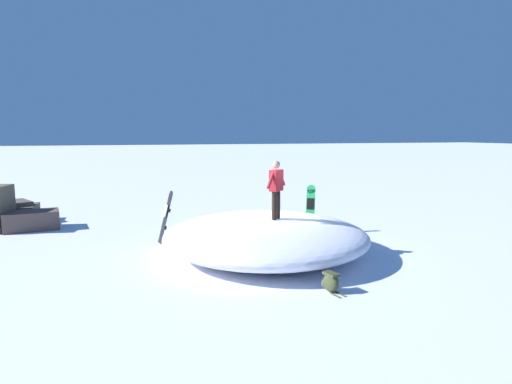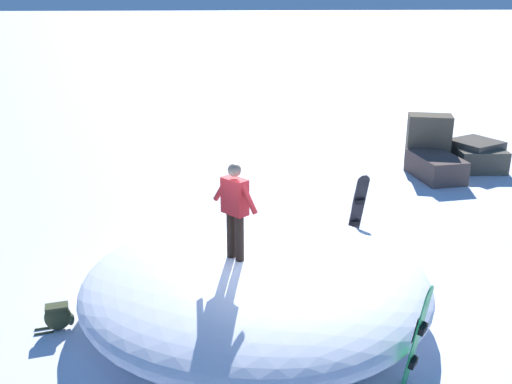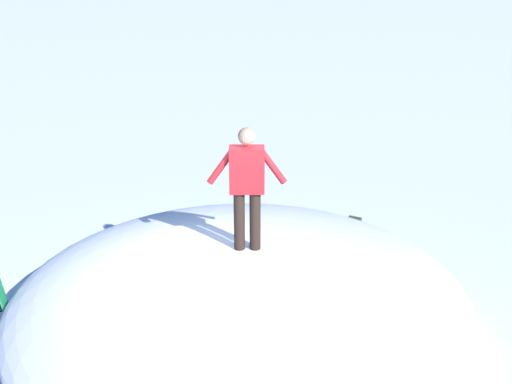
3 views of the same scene
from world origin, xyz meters
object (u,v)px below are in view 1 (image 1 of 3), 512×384
object	(u,v)px
snowboard_primary_upright	(310,209)
backpack_far	(211,231)
snowboard_secondary_upright	(166,216)
backpack_near	(331,282)
snowboarder_standing	(276,186)

from	to	relation	value
snowboard_primary_upright	backpack_far	bearing A→B (deg)	-100.71
snowboard_secondary_upright	backpack_far	bearing A→B (deg)	102.35
backpack_near	snowboard_primary_upright	bearing A→B (deg)	159.99
snowboard_secondary_upright	backpack_near	bearing A→B (deg)	28.09
snowboarder_standing	snowboard_secondary_upright	xyz separation A→B (m)	(-2.62, -2.70, -1.14)
snowboard_primary_upright	backpack_near	xyz separation A→B (m)	(5.17, -1.88, -0.64)
snowboard_secondary_upright	snowboarder_standing	bearing A→B (deg)	45.89
snowboard_secondary_upright	backpack_far	size ratio (longest dim) A/B	2.81
snowboard_primary_upright	backpack_near	distance (m)	5.54
snowboarder_standing	snowboard_secondary_upright	bearing A→B (deg)	-134.11
snowboard_primary_upright	snowboard_secondary_upright	size ratio (longest dim) A/B	1.03
snowboard_secondary_upright	backpack_far	world-z (taller)	snowboard_secondary_upright
snowboard_primary_upright	snowboard_secondary_upright	bearing A→B (deg)	-93.53
snowboard_primary_upright	snowboard_secondary_upright	xyz separation A→B (m)	(-0.30, -4.80, -0.03)
snowboarder_standing	backpack_far	size ratio (longest dim) A/B	2.76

